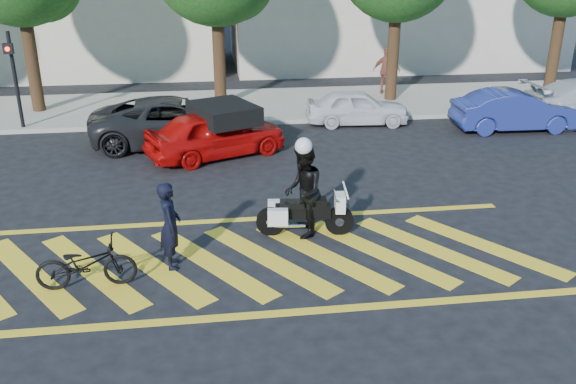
{
  "coord_description": "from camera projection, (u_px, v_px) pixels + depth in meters",
  "views": [
    {
      "loc": [
        -0.51,
        -10.4,
        5.62
      ],
      "look_at": [
        1.0,
        0.81,
        1.05
      ],
      "focal_mm": 38.0,
      "sensor_mm": 36.0,
      "label": 1
    }
  ],
  "objects": [
    {
      "name": "officer_bike",
      "position": [
        170.0,
        225.0,
        11.22
      ],
      "size": [
        0.45,
        0.64,
        1.69
      ],
      "primitive_type": "imported",
      "rotation": [
        0.0,
        0.0,
        1.65
      ],
      "color": "black",
      "rests_on": "ground"
    },
    {
      "name": "sidewalk",
      "position": [
        221.0,
        106.0,
        22.72
      ],
      "size": [
        60.0,
        5.0,
        0.15
      ],
      "primitive_type": "cube",
      "color": "#9E998E",
      "rests_on": "ground"
    },
    {
      "name": "crosswalk",
      "position": [
        240.0,
        261.0,
        11.72
      ],
      "size": [
        12.33,
        4.0,
        0.01
      ],
      "color": "yellow",
      "rests_on": "ground"
    },
    {
      "name": "police_motorcycle",
      "position": [
        304.0,
        213.0,
        12.62
      ],
      "size": [
        2.04,
        0.69,
        0.9
      ],
      "rotation": [
        0.0,
        0.0,
        -0.11
      ],
      "color": "black",
      "rests_on": "ground"
    },
    {
      "name": "signal_pole",
      "position": [
        14.0,
        73.0,
        19.14
      ],
      "size": [
        0.28,
        0.43,
        3.2
      ],
      "color": "black",
      "rests_on": "ground"
    },
    {
      "name": "officer_moto",
      "position": [
        303.0,
        191.0,
        12.43
      ],
      "size": [
        0.84,
        1.03,
        1.95
      ],
      "primitive_type": "imported",
      "rotation": [
        0.0,
        0.0,
        -1.68
      ],
      "color": "black",
      "rests_on": "ground"
    },
    {
      "name": "parked_right",
      "position": [
        515.0,
        111.0,
        19.81
      ],
      "size": [
        4.04,
        1.53,
        1.32
      ],
      "primitive_type": "imported",
      "rotation": [
        0.0,
        0.0,
        1.54
      ],
      "color": "navy",
      "rests_on": "ground"
    },
    {
      "name": "parked_mid_right",
      "position": [
        357.0,
        107.0,
        20.51
      ],
      "size": [
        3.55,
        1.66,
        1.17
      ],
      "primitive_type": "imported",
      "rotation": [
        0.0,
        0.0,
        1.49
      ],
      "color": "silver",
      "rests_on": "ground"
    },
    {
      "name": "pedestrian_right",
      "position": [
        386.0,
        71.0,
        24.04
      ],
      "size": [
        1.15,
        0.76,
        1.82
      ],
      "primitive_type": "imported",
      "rotation": [
        0.0,
        0.0,
        2.82
      ],
      "color": "#904E41",
      "rests_on": "sidewalk"
    },
    {
      "name": "ground",
      "position": [
        242.0,
        261.0,
        11.72
      ],
      "size": [
        90.0,
        90.0,
        0.0
      ],
      "primitive_type": "plane",
      "color": "black",
      "rests_on": "ground"
    },
    {
      "name": "parked_mid_left",
      "position": [
        176.0,
        121.0,
        18.44
      ],
      "size": [
        5.21,
        2.64,
        1.41
      ],
      "primitive_type": "imported",
      "rotation": [
        0.0,
        0.0,
        1.63
      ],
      "color": "black",
      "rests_on": "ground"
    },
    {
      "name": "bicycle",
      "position": [
        86.0,
        264.0,
        10.66
      ],
      "size": [
        1.76,
        0.68,
        0.91
      ],
      "primitive_type": "imported",
      "rotation": [
        0.0,
        0.0,
        1.62
      ],
      "color": "black",
      "rests_on": "ground"
    },
    {
      "name": "red_convertible",
      "position": [
        216.0,
        133.0,
        17.3
      ],
      "size": [
        4.31,
        3.07,
        1.36
      ],
      "primitive_type": "imported",
      "rotation": [
        0.0,
        0.0,
        1.98
      ],
      "color": "#BB0A08",
      "rests_on": "ground"
    }
  ]
}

